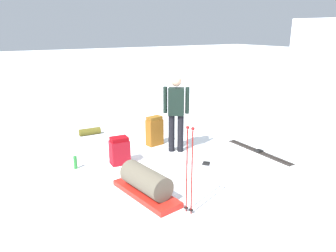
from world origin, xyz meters
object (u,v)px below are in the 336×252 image
Objects in this scene: ski_pair_near at (206,164)px; backpack_bright at (155,131)px; ski_pair_far at (259,152)px; skier_standing at (176,110)px; gear_sled at (146,183)px; ski_poles_planted_near at (189,167)px; thermos_bottle at (75,162)px; sleeping_mat_rolled at (90,131)px; backpack_large_dark at (120,151)px.

backpack_bright is (-1.61, -0.29, 0.33)m from ski_pair_near.
skier_standing is at bearing -124.12° from ski_pair_far.
ski_pair_far is at bearing 97.57° from gear_sled.
ski_poles_planted_near is 5.23× the size of thermos_bottle.
ski_pair_far is at bearing 113.32° from ski_poles_planted_near.
gear_sled is at bearing -4.53° from sleeping_mat_rolled.
gear_sled is (1.46, -1.55, -0.73)m from skier_standing.
gear_sled is (-0.79, -0.30, -0.53)m from ski_poles_planted_near.
ski_poles_planted_near is 0.96× the size of gear_sled.
ski_pair_far is 6.93× the size of thermos_bottle.
gear_sled is at bearing -73.98° from ski_pair_near.
backpack_bright reaches higher than ski_pair_far.
ski_pair_far is at bearing 41.01° from sleeping_mat_rolled.
thermos_bottle is at bearing -158.84° from ski_poles_planted_near.
ski_poles_planted_near reaches higher than ski_pair_far.
gear_sled reaches higher than ski_pair_near.
backpack_large_dark is at bearing -109.95° from ski_pair_far.
gear_sled is (2.08, -1.35, -0.12)m from backpack_bright.
ski_pair_near is 1.46m from ski_pair_far.
ski_poles_planted_near is 2.47× the size of sleeping_mat_rolled.
backpack_bright is at bearing 117.49° from backpack_large_dark.
sleeping_mat_rolled is at bearing -138.99° from ski_pair_far.
backpack_bright is (-0.61, 1.17, 0.06)m from backpack_large_dark.
backpack_bright is 3.08m from ski_poles_planted_near.
thermos_bottle is (-2.50, -0.97, -0.62)m from ski_poles_planted_near.
ski_pair_far is 3.98m from thermos_bottle.
gear_sled is 2.58× the size of sleeping_mat_rolled.
thermos_bottle is at bearing -108.99° from ski_pair_far.
skier_standing is at bearing -174.73° from ski_pair_near.
backpack_large_dark reaches higher than ski_pair_near.
sleeping_mat_rolled is (-3.17, -1.35, 0.08)m from ski_pair_near.
gear_sled is 5.45× the size of thermos_bottle.
ski_pair_far is 4.28m from sleeping_mat_rolled.
backpack_large_dark is 1.04× the size of sleeping_mat_rolled.
sleeping_mat_rolled is (-3.64, 0.29, -0.13)m from gear_sled.
sleeping_mat_rolled is 2.16m from thermos_bottle.
ski_pair_far is 3.13m from gear_sled.
backpack_bright is 1.91m from sleeping_mat_rolled.
skier_standing reaches higher than gear_sled.
sleeping_mat_rolled is at bearing 177.24° from backpack_large_dark.
backpack_large_dark is at bearing -124.37° from ski_pair_near.
backpack_large_dark is at bearing -2.76° from sleeping_mat_rolled.
ski_poles_planted_near reaches higher than backpack_large_dark.
backpack_large_dark is 1.48m from gear_sled.
backpack_large_dark is 0.90m from thermos_bottle.
ski_pair_near is at bearing 133.34° from ski_poles_planted_near.
ski_pair_far is 1.32× the size of ski_poles_planted_near.
backpack_large_dark is at bearing 74.38° from thermos_bottle.
ski_pair_far is 3.28× the size of sleeping_mat_rolled.
ski_pair_near is 1.72m from gear_sled.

